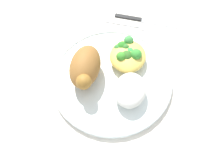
% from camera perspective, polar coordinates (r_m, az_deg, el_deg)
% --- Properties ---
extents(ground_plane, '(2.00, 2.00, 0.00)m').
position_cam_1_polar(ground_plane, '(0.58, 0.00, -1.29)').
color(ground_plane, silver).
extents(plate, '(0.30, 0.30, 0.02)m').
position_cam_1_polar(plate, '(0.57, 0.00, -0.89)').
color(plate, white).
rests_on(plate, ground_plane).
extents(roasted_chicken, '(0.12, 0.07, 0.07)m').
position_cam_1_polar(roasted_chicken, '(0.54, -6.72, 1.78)').
color(roasted_chicken, '#915D2A').
rests_on(roasted_chicken, plate).
extents(rice_pile, '(0.09, 0.07, 0.04)m').
position_cam_1_polar(rice_pile, '(0.53, 4.52, -3.89)').
color(rice_pile, white).
rests_on(rice_pile, plate).
extents(mac_cheese_with_broccoli, '(0.10, 0.09, 0.05)m').
position_cam_1_polar(mac_cheese_with_broccoli, '(0.58, 3.90, 4.97)').
color(mac_cheese_with_broccoli, '#E7C253').
rests_on(mac_cheese_with_broccoli, plate).
extents(fork, '(0.02, 0.14, 0.01)m').
position_cam_1_polar(fork, '(0.69, 4.42, 12.25)').
color(fork, silver).
rests_on(fork, ground_plane).
extents(knife, '(0.02, 0.19, 0.01)m').
position_cam_1_polar(knife, '(0.70, 7.23, 13.49)').
color(knife, black).
rests_on(knife, ground_plane).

